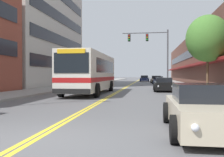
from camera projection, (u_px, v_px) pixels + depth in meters
The scene contains 15 objects.
ground_plane at pixel (132, 84), 42.72m from camera, with size 240.00×240.00×0.00m, color #565659.
sidewalk_left at pixel (90, 83), 43.79m from camera, with size 3.78×106.00×0.15m.
sidewalk_right at pixel (176, 84), 41.64m from camera, with size 3.78×106.00×0.15m.
centre_line at pixel (132, 84), 42.72m from camera, with size 0.34×106.00×0.01m.
storefront_row_right at pixel (215, 59), 40.69m from camera, with size 9.10×68.00×8.17m.
city_bus at pixel (91, 72), 21.05m from camera, with size 2.88×10.72×3.27m.
car_charcoal_parked_left_mid at pixel (96, 82), 34.28m from camera, with size 2.15×4.20×1.27m.
car_champagne_parked_right_foreground at pixel (205, 110), 6.83m from camera, with size 2.10×4.27×1.32m.
car_black_parked_right_mid at pixel (164, 85), 24.09m from camera, with size 1.97×4.89×1.29m.
car_beige_parked_right_far at pixel (156, 80), 48.24m from camera, with size 2.21×4.28×1.38m.
car_slate_blue_parked_right_end at pixel (158, 80), 42.28m from camera, with size 2.04×4.54×1.29m.
car_navy_moving_lead at pixel (144, 79), 58.95m from camera, with size 2.18×4.29×1.40m.
traffic_signal_mast at pixel (153, 47), 31.86m from camera, with size 5.85×0.38×7.30m.
street_tree_right_mid at pixel (208, 39), 21.50m from camera, with size 3.68×3.68×6.59m.
fire_hydrant at pixel (192, 89), 18.17m from camera, with size 0.35×0.27×0.79m.
Camera 1 is at (2.80, -5.74, 1.58)m, focal length 40.00 mm.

